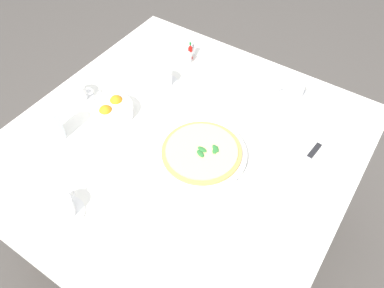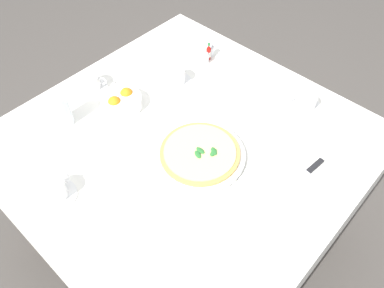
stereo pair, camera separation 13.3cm
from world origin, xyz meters
name	(u,v)px [view 1 (the left image)]	position (x,y,z in m)	size (l,w,h in m)	color
ground_plane	(185,233)	(0.00, 0.00, 0.00)	(8.00, 8.00, 0.00)	#4C4742
dining_table	(183,161)	(0.00, 0.00, 0.60)	(1.18, 1.18, 0.72)	white
pizza_plate	(202,154)	(0.02, 0.10, 0.73)	(0.31, 0.31, 0.02)	white
pizza	(202,151)	(0.02, 0.10, 0.75)	(0.28, 0.28, 0.02)	tan
coffee_cup_right_edge	(163,79)	(-0.20, -0.24, 0.75)	(0.13, 0.13, 0.07)	white
coffee_cup_far_right	(77,94)	(0.06, -0.46, 0.75)	(0.13, 0.13, 0.07)	white
coffee_cup_back_corner	(293,91)	(-0.43, 0.23, 0.75)	(0.13, 0.13, 0.06)	white
coffee_cup_left_edge	(62,209)	(0.45, -0.13, 0.75)	(0.13, 0.13, 0.07)	white
water_glass_near_left	(53,126)	(0.24, -0.38, 0.78)	(0.07, 0.07, 0.13)	white
napkin_folded	(306,162)	(-0.15, 0.41, 0.73)	(0.24, 0.17, 0.02)	white
dinner_knife	(307,160)	(-0.14, 0.41, 0.75)	(0.20, 0.04, 0.01)	silver
citrus_bowl	(113,109)	(0.04, -0.29, 0.75)	(0.15, 0.15, 0.06)	white
hot_sauce_bottle	(190,52)	(-0.41, -0.24, 0.76)	(0.02, 0.02, 0.08)	#B7140F
salt_shaker	(189,58)	(-0.38, -0.23, 0.75)	(0.03, 0.03, 0.06)	white
pepper_shaker	(192,50)	(-0.44, -0.25, 0.75)	(0.03, 0.03, 0.06)	white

